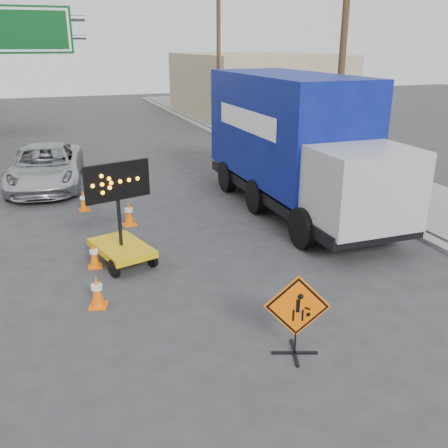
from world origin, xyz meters
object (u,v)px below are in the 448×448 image
construction_sign (297,314)px  box_truck (294,151)px  arrow_board (121,241)px  pickup_truck (46,167)px

construction_sign → box_truck: (3.86, 7.64, 1.17)m
arrow_board → pickup_truck: size_ratio=0.46×
construction_sign → box_truck: size_ratio=0.17×
construction_sign → box_truck: 8.64m
arrow_board → pickup_truck: arrow_board is taller
construction_sign → pickup_truck: size_ratio=0.27×
arrow_board → box_truck: bearing=6.2°
arrow_board → pickup_truck: 8.51m
pickup_truck → box_truck: bearing=-30.1°
arrow_board → box_truck: 6.82m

